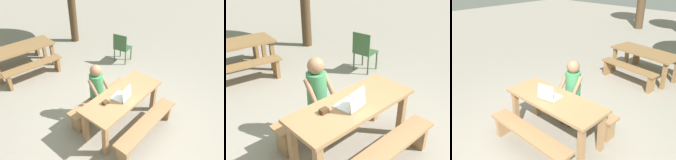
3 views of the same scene
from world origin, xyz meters
The scene contains 11 objects.
ground_plane centered at (0.00, 0.00, 0.00)m, with size 30.00×30.00×0.00m, color gray.
picnic_table_front centered at (0.00, 0.00, 0.64)m, with size 1.78×0.70×0.77m.
bench_near centered at (0.00, -0.59, 0.32)m, with size 1.67×0.30×0.43m.
bench_far centered at (0.00, 0.59, 0.32)m, with size 1.67×0.30×0.43m.
laptop centered at (-0.08, -0.06, 0.84)m, with size 0.34×0.33×0.27m.
small_pouch centered at (-0.41, 0.08, 0.80)m, with size 0.11×0.08×0.06m.
person_seated centered at (-0.12, 0.56, 0.74)m, with size 0.40×0.40×1.26m.
plastic_chair centered at (2.09, 1.66, 0.50)m, with size 0.51×0.51×0.93m.
picnic_table_mid centered at (-0.12, 3.52, 0.62)m, with size 1.85×1.00×0.74m.
bench_mid_south centered at (-0.22, 2.87, 0.34)m, with size 1.61×0.52×0.46m.
bench_mid_north centered at (-0.03, 4.18, 0.34)m, with size 1.61×0.52×0.46m.
Camera 2 is at (-2.07, -1.94, 2.56)m, focal length 41.47 mm.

